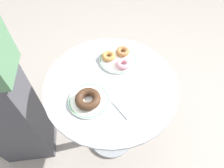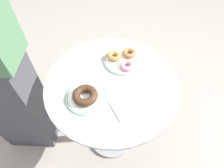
% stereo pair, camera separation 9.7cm
% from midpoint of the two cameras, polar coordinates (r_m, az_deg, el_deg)
% --- Properties ---
extents(ground_plane, '(7.00, 7.00, 0.02)m').
position_cam_midpoint_polar(ground_plane, '(1.66, 1.68, -15.47)').
color(ground_plane, '#9E9389').
extents(cafe_table, '(0.71, 0.71, 0.74)m').
position_cam_midpoint_polar(cafe_table, '(1.19, 2.28, -6.19)').
color(cafe_table, '#999EA3').
rests_on(cafe_table, ground).
extents(plate_left, '(0.20, 0.20, 0.01)m').
position_cam_midpoint_polar(plate_left, '(0.94, -4.69, -4.05)').
color(plate_left, white).
rests_on(plate_left, cafe_table).
extents(plate_right, '(0.21, 0.21, 0.01)m').
position_cam_midpoint_polar(plate_right, '(1.10, 5.94, 6.80)').
color(plate_right, white).
rests_on(plate_right, cafe_table).
extents(donut_chocolate, '(0.13, 0.13, 0.04)m').
position_cam_midpoint_polar(donut_chocolate, '(0.92, -5.04, -3.58)').
color(donut_chocolate, '#422819').
rests_on(donut_chocolate, plate_left).
extents(donut_cinnamon, '(0.11, 0.11, 0.03)m').
position_cam_midpoint_polar(donut_cinnamon, '(1.12, 7.70, 8.99)').
color(donut_cinnamon, '#A36B3D').
rests_on(donut_cinnamon, plate_right).
extents(donut_old_fashioned, '(0.10, 0.10, 0.03)m').
position_cam_midpoint_polar(donut_old_fashioned, '(1.09, 3.24, 8.19)').
color(donut_old_fashioned, '#BC7F42').
rests_on(donut_old_fashioned, plate_right).
extents(donut_pink_frosted, '(0.09, 0.09, 0.03)m').
position_cam_midpoint_polar(donut_pink_frosted, '(1.05, 7.06, 5.41)').
color(donut_pink_frosted, pink).
rests_on(donut_pink_frosted, plate_right).
extents(paper_napkin, '(0.17, 0.17, 0.01)m').
position_cam_midpoint_polar(paper_napkin, '(0.93, 7.07, -6.31)').
color(paper_napkin, white).
rests_on(paper_napkin, cafe_table).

